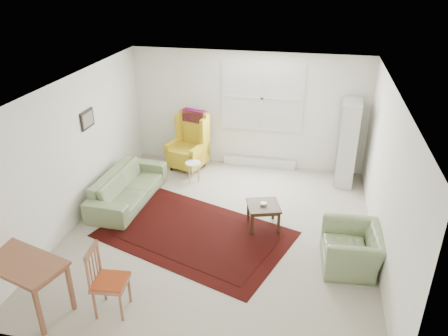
% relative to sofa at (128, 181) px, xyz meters
% --- Properties ---
extents(room, '(5.04, 5.54, 2.51)m').
position_rel_sofa_xyz_m(room, '(1.94, -0.45, 0.85)').
color(room, '#BEB6A2').
rests_on(room, ground).
extents(rug, '(3.50, 2.83, 0.03)m').
position_rel_sofa_xyz_m(rug, '(1.53, -0.84, -0.39)').
color(rug, black).
rests_on(rug, ground).
extents(sofa, '(0.88, 2.05, 0.81)m').
position_rel_sofa_xyz_m(sofa, '(0.00, 0.00, 0.00)').
color(sofa, '#7A8D5E').
rests_on(sofa, ground).
extents(armchair, '(0.90, 1.01, 0.74)m').
position_rel_sofa_xyz_m(armchair, '(4.02, -1.15, -0.04)').
color(armchair, '#7A8D5E').
rests_on(armchair, ground).
extents(wingback_chair, '(0.90, 0.93, 1.24)m').
position_rel_sofa_xyz_m(wingback_chair, '(0.70, 1.60, 0.22)').
color(wingback_chair, gold).
rests_on(wingback_chair, ground).
extents(coffee_table, '(0.67, 0.67, 0.43)m').
position_rel_sofa_xyz_m(coffee_table, '(2.61, -0.37, -0.19)').
color(coffee_table, '#3B2512').
rests_on(coffee_table, ground).
extents(stool, '(0.33, 0.33, 0.43)m').
position_rel_sofa_xyz_m(stool, '(0.98, 1.04, -0.19)').
color(stool, white).
rests_on(stool, ground).
extents(cabinet, '(0.41, 0.71, 1.72)m').
position_rel_sofa_xyz_m(cabinet, '(4.02, 1.65, 0.45)').
color(cabinet, silver).
rests_on(cabinet, ground).
extents(desk, '(1.32, 0.91, 0.76)m').
position_rel_sofa_xyz_m(desk, '(-0.18, -2.92, -0.03)').
color(desk, '#955A3C').
rests_on(desk, ground).
extents(desk_chair, '(0.47, 0.47, 0.97)m').
position_rel_sofa_xyz_m(desk_chair, '(0.95, -2.74, 0.08)').
color(desk_chair, '#955A3C').
rests_on(desk_chair, ground).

